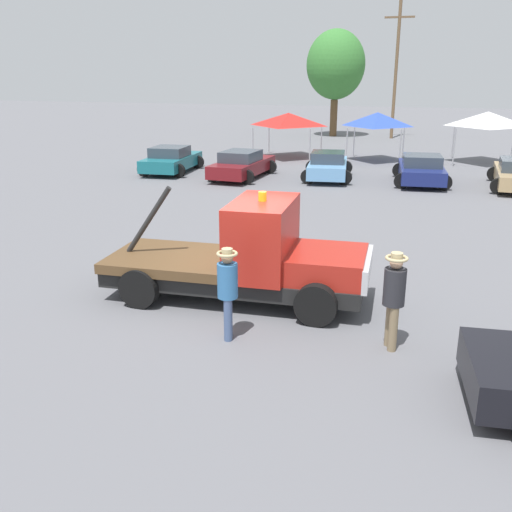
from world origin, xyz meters
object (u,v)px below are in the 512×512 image
at_px(parked_car_skyblue, 328,166).
at_px(tree_left, 336,65).
at_px(person_at_hood, 228,286).
at_px(parked_car_navy, 421,169).
at_px(person_near_truck, 394,293).
at_px(canopy_tent_white, 488,119).
at_px(utility_pole, 396,68).
at_px(tow_truck, 251,259).
at_px(parked_car_teal, 171,160).
at_px(canopy_tent_red, 289,119).
at_px(traffic_cone, 259,228).
at_px(canopy_tent_blue, 377,119).
at_px(parked_car_maroon, 242,165).

height_order(parked_car_skyblue, tree_left, tree_left).
relative_size(person_at_hood, parked_car_navy, 0.39).
bearing_deg(person_near_truck, canopy_tent_white, 62.30).
bearing_deg(person_at_hood, utility_pole, 71.78).
height_order(person_at_hood, tree_left, tree_left).
xyz_separation_m(person_near_truck, parked_car_skyblue, (-4.39, 17.32, -0.45)).
height_order(person_at_hood, canopy_tent_white, canopy_tent_white).
relative_size(tow_truck, tree_left, 0.73).
distance_m(tow_truck, person_near_truck, 3.56).
distance_m(parked_car_teal, canopy_tent_red, 8.43).
height_order(parked_car_teal, traffic_cone, parked_car_teal).
distance_m(parked_car_skyblue, canopy_tent_white, 10.90).
height_order(person_at_hood, canopy_tent_red, canopy_tent_red).
height_order(canopy_tent_blue, canopy_tent_white, canopy_tent_white).
xyz_separation_m(person_at_hood, utility_pole, (0.11, 37.29, 4.23)).
xyz_separation_m(parked_car_skyblue, canopy_tent_blue, (1.56, 6.71, 1.73)).
distance_m(person_at_hood, parked_car_navy, 18.23).
height_order(canopy_tent_red, traffic_cone, canopy_tent_red).
bearing_deg(parked_car_navy, parked_car_skyblue, 86.46).
xyz_separation_m(canopy_tent_blue, canopy_tent_white, (5.95, 0.98, 0.08)).
bearing_deg(tree_left, person_near_truck, -78.42).
bearing_deg(traffic_cone, parked_car_teal, 127.53).
bearing_deg(parked_car_skyblue, person_at_hood, 176.48).
xyz_separation_m(tow_truck, parked_car_teal, (-9.23, 15.35, -0.32)).
relative_size(parked_car_skyblue, tree_left, 0.55).
distance_m(parked_car_teal, parked_car_navy, 12.41).
relative_size(person_near_truck, canopy_tent_white, 0.55).
bearing_deg(parked_car_skyblue, parked_car_navy, -95.77).
bearing_deg(parked_car_maroon, traffic_cone, -155.30).
distance_m(canopy_tent_white, utility_pole, 13.54).
bearing_deg(parked_car_navy, parked_car_teal, 87.19).
height_order(person_near_truck, parked_car_skyblue, person_near_truck).
bearing_deg(parked_car_maroon, canopy_tent_white, -50.24).
bearing_deg(tow_truck, person_near_truck, -28.48).
distance_m(person_near_truck, parked_car_teal, 20.97).
bearing_deg(person_near_truck, tow_truck, 134.25).
bearing_deg(parked_car_teal, parked_car_skyblue, -91.25).
height_order(parked_car_navy, tree_left, tree_left).
distance_m(parked_car_teal, traffic_cone, 12.93).
distance_m(person_near_truck, parked_car_navy, 17.49).
bearing_deg(traffic_cone, canopy_tent_blue, 84.26).
height_order(person_at_hood, parked_car_maroon, person_at_hood).
xyz_separation_m(tow_truck, canopy_tent_red, (-4.80, 22.34, 1.31)).
distance_m(parked_car_maroon, parked_car_navy, 8.46).
height_order(parked_car_maroon, parked_car_skyblue, same).
distance_m(tow_truck, parked_car_skyblue, 15.85).
bearing_deg(tree_left, canopy_tent_blue, -69.93).
xyz_separation_m(parked_car_maroon, tree_left, (0.84, 20.70, 4.86)).
distance_m(parked_car_maroon, traffic_cone, 10.53).
bearing_deg(canopy_tent_blue, person_near_truck, -83.29).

